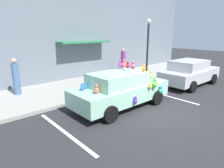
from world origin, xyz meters
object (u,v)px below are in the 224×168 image
parked_sedan_behind (190,73)px  plush_covered_car (121,89)px  pedestrian_walking_past (16,78)px  street_lamp_post (148,43)px  pedestrian_near_shopfront (123,62)px  teddy_bear_on_sidewalk (101,82)px

parked_sedan_behind → plush_covered_car: bearing=178.1°
parked_sedan_behind → pedestrian_walking_past: pedestrian_walking_past is taller
street_lamp_post → pedestrian_near_shopfront: street_lamp_post is taller
plush_covered_car → pedestrian_near_shopfront: plush_covered_car is taller
teddy_bear_on_sidewalk → street_lamp_post: 4.02m
parked_sedan_behind → pedestrian_walking_past: bearing=152.2°
street_lamp_post → pedestrian_near_shopfront: (0.15, 2.32, -1.47)m
pedestrian_near_shopfront → pedestrian_walking_past: size_ratio=1.03×
teddy_bear_on_sidewalk → pedestrian_walking_past: 4.31m
teddy_bear_on_sidewalk → pedestrian_walking_past: pedestrian_walking_past is taller
pedestrian_near_shopfront → pedestrian_walking_past: bearing=-179.5°
parked_sedan_behind → teddy_bear_on_sidewalk: size_ratio=6.31×
street_lamp_post → pedestrian_near_shopfront: 2.75m
plush_covered_car → street_lamp_post: size_ratio=1.18×
parked_sedan_behind → pedestrian_near_shopfront: pedestrian_near_shopfront is taller
plush_covered_car → street_lamp_post: bearing=25.7°
street_lamp_post → pedestrian_walking_past: 7.78m
parked_sedan_behind → street_lamp_post: 3.12m
parked_sedan_behind → street_lamp_post: street_lamp_post is taller
parked_sedan_behind → street_lamp_post: bearing=119.7°
parked_sedan_behind → teddy_bear_on_sidewalk: bearing=150.9°
street_lamp_post → parked_sedan_behind: bearing=-60.3°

